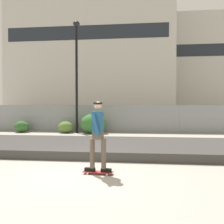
# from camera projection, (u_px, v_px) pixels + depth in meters

# --- Properties ---
(ground_plane) EXTENTS (120.00, 120.00, 0.00)m
(ground_plane) POSITION_uv_depth(u_px,v_px,m) (75.00, 175.00, 5.87)
(ground_plane) COLOR #9E998E
(gravel_berm) EXTENTS (13.32, 3.80, 0.31)m
(gravel_berm) POSITION_uv_depth(u_px,v_px,m) (97.00, 146.00, 9.21)
(gravel_berm) COLOR #3D3A38
(gravel_berm) RESTS_ON ground_plane
(skateboard) EXTENTS (0.81, 0.26, 0.07)m
(skateboard) POSITION_uv_depth(u_px,v_px,m) (98.00, 172.00, 5.98)
(skateboard) COLOR #B22D2D
(skateboard) RESTS_ON ground_plane
(skater) EXTENTS (0.73, 0.60, 1.85)m
(skater) POSITION_uv_depth(u_px,v_px,m) (98.00, 132.00, 5.95)
(skater) COLOR black
(skater) RESTS_ON skateboard
(chain_fence) EXTENTS (26.76, 0.06, 1.85)m
(chain_fence) POSITION_uv_depth(u_px,v_px,m) (113.00, 119.00, 15.37)
(chain_fence) COLOR gray
(chain_fence) RESTS_ON ground_plane
(street_lamp) EXTENTS (0.44, 0.44, 7.33)m
(street_lamp) POSITION_uv_depth(u_px,v_px,m) (77.00, 64.00, 14.83)
(street_lamp) COLOR black
(street_lamp) RESTS_ON ground_plane
(parked_car_near) EXTENTS (4.55, 2.26, 1.66)m
(parked_car_near) POSITION_uv_depth(u_px,v_px,m) (59.00, 118.00, 18.22)
(parked_car_near) COLOR #566B4C
(parked_car_near) RESTS_ON ground_plane
(parked_car_mid) EXTENTS (4.51, 2.17, 1.66)m
(parked_car_mid) POSITION_uv_depth(u_px,v_px,m) (140.00, 118.00, 17.71)
(parked_car_mid) COLOR silver
(parked_car_mid) RESTS_ON ground_plane
(library_building) EXTENTS (31.66, 10.22, 23.92)m
(library_building) POSITION_uv_depth(u_px,v_px,m) (91.00, 55.00, 45.43)
(library_building) COLOR #B2AFA8
(library_building) RESTS_ON ground_plane
(office_block) EXTENTS (22.42, 10.63, 21.32)m
(office_block) POSITION_uv_depth(u_px,v_px,m) (216.00, 67.00, 51.39)
(office_block) COLOR #B2AFA8
(office_block) RESTS_ON ground_plane
(shrub_left) EXTENTS (1.00, 0.82, 0.77)m
(shrub_left) POSITION_uv_depth(u_px,v_px,m) (22.00, 127.00, 15.33)
(shrub_left) COLOR #2D5B28
(shrub_left) RESTS_ON ground_plane
(shrub_center) EXTENTS (0.99, 0.81, 0.77)m
(shrub_center) POSITION_uv_depth(u_px,v_px,m) (66.00, 127.00, 14.99)
(shrub_center) COLOR #567A33
(shrub_center) RESTS_ON ground_plane
(shrub_right) EXTENTS (1.66, 1.35, 1.28)m
(shrub_right) POSITION_uv_depth(u_px,v_px,m) (93.00, 124.00, 14.74)
(shrub_right) COLOR #336B2D
(shrub_right) RESTS_ON ground_plane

